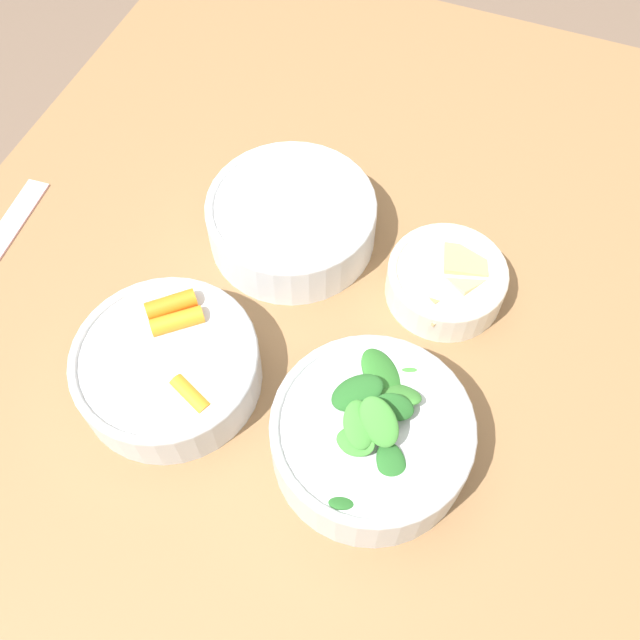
{
  "coord_description": "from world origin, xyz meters",
  "views": [
    {
      "loc": [
        -0.38,
        -0.14,
        1.44
      ],
      "look_at": [
        -0.02,
        0.01,
        0.79
      ],
      "focal_mm": 40.0,
      "sensor_mm": 36.0,
      "label": 1
    }
  ],
  "objects_px": {
    "bowl_cookies": "(446,280)",
    "bowl_carrots": "(168,365)",
    "bowl_beans_hotdog": "(292,221)",
    "bowl_greens": "(372,435)"
  },
  "relations": [
    {
      "from": "bowl_cookies",
      "to": "bowl_carrots",
      "type": "bearing_deg",
      "value": 131.62
    },
    {
      "from": "bowl_carrots",
      "to": "bowl_beans_hotdog",
      "type": "xyz_separation_m",
      "value": [
        0.22,
        -0.05,
        -0.0
      ]
    },
    {
      "from": "bowl_beans_hotdog",
      "to": "bowl_cookies",
      "type": "xyz_separation_m",
      "value": [
        -0.01,
        -0.19,
        -0.0
      ]
    },
    {
      "from": "bowl_greens",
      "to": "bowl_carrots",
      "type": "bearing_deg",
      "value": 90.17
    },
    {
      "from": "bowl_cookies",
      "to": "bowl_beans_hotdog",
      "type": "bearing_deg",
      "value": 86.65
    },
    {
      "from": "bowl_carrots",
      "to": "bowl_cookies",
      "type": "distance_m",
      "value": 0.32
    },
    {
      "from": "bowl_carrots",
      "to": "bowl_greens",
      "type": "relative_size",
      "value": 0.99
    },
    {
      "from": "bowl_greens",
      "to": "bowl_cookies",
      "type": "bearing_deg",
      "value": -4.17
    },
    {
      "from": "bowl_greens",
      "to": "bowl_beans_hotdog",
      "type": "relative_size",
      "value": 0.99
    },
    {
      "from": "bowl_beans_hotdog",
      "to": "bowl_carrots",
      "type": "bearing_deg",
      "value": 168.35
    }
  ]
}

